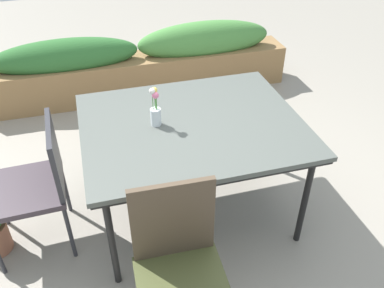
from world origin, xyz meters
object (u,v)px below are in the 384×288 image
Objects in this scene: dining_table at (192,129)px; flower_vase at (155,110)px; chair_end_left at (36,180)px; planter_box at (140,64)px; chair_near_left at (179,264)px.

dining_table is 5.41× the size of flower_vase.
chair_end_left reaches higher than planter_box.
chair_end_left is (-1.03, 0.00, -0.21)m from dining_table.
dining_table is 1.46× the size of chair_near_left.
dining_table reaches higher than planter_box.
planter_box is at bearing -93.58° from chair_near_left.
chair_end_left is at bearing -177.16° from flower_vase.
flower_vase is (0.80, 0.04, 0.37)m from chair_end_left.
dining_table is 1.59× the size of chair_end_left.
chair_near_left reaches higher than chair_end_left.
chair_near_left is (-0.32, -0.90, -0.17)m from dining_table.
flower_vase is at bearing -95.64° from planter_box.
chair_end_left is 0.89m from flower_vase.
chair_near_left is 3.70× the size of flower_vase.
flower_vase is (0.09, 0.94, 0.33)m from chair_near_left.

